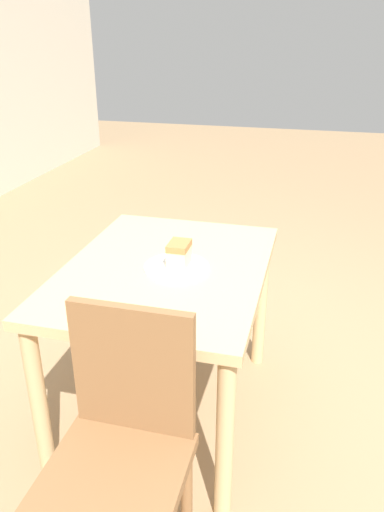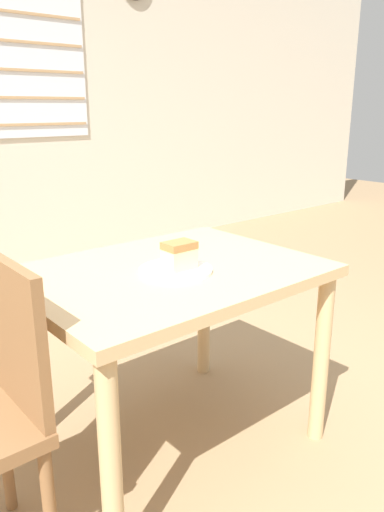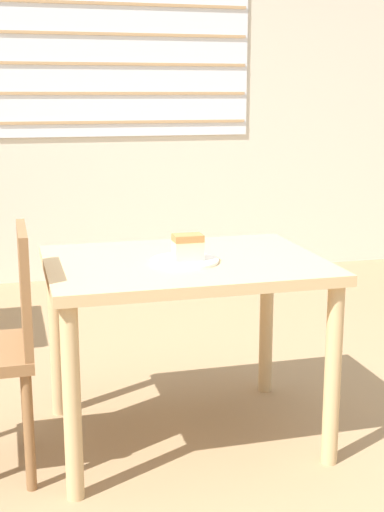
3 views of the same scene
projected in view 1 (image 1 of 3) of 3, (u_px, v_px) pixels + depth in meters
name	position (u px, v px, depth m)	size (l,w,h in m)	color
ground_plane	(264.00, 416.00, 2.21)	(14.00, 14.00, 0.00)	#997A56
dining_table_near	(166.00, 290.00, 1.99)	(1.02, 0.77, 0.72)	tan
chair_near_window	(122.00, 447.00, 1.41)	(0.39, 0.39, 0.88)	brown
plate	(177.00, 267.00, 1.93)	(0.25, 0.25, 0.01)	white
cake_slice	(179.00, 254.00, 1.91)	(0.11, 0.08, 0.09)	beige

